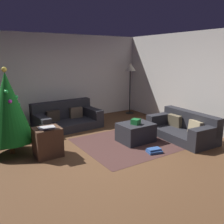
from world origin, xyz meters
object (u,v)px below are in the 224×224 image
at_px(side_table, 48,142).
at_px(laptop, 47,126).
at_px(tv_remote, 136,122).
at_px(book_stack, 154,151).
at_px(corner_lamp, 130,71).
at_px(couch_left, 66,118).
at_px(ottoman, 136,132).
at_px(gift_box, 136,122).
at_px(christmas_tree, 8,107).
at_px(couch_right, 184,128).

bearing_deg(side_table, laptop, -95.92).
distance_m(tv_remote, side_table, 2.07).
height_order(tv_remote, book_stack, tv_remote).
bearing_deg(book_stack, corner_lamp, 61.48).
bearing_deg(couch_left, ottoman, 113.04).
bearing_deg(side_table, tv_remote, -6.79).
distance_m(gift_box, tv_remote, 0.15).
xyz_separation_m(christmas_tree, corner_lamp, (4.16, 1.49, 0.49)).
bearing_deg(laptop, tv_remote, -5.24).
bearing_deg(christmas_tree, couch_right, -18.98).
xyz_separation_m(gift_box, christmas_tree, (-2.55, 0.87, 0.48)).
bearing_deg(corner_lamp, ottoman, -124.12).
xyz_separation_m(ottoman, laptop, (-2.01, 0.24, 0.42)).
bearing_deg(tv_remote, ottoman, -146.60).
relative_size(ottoman, corner_lamp, 0.45).
bearing_deg(laptop, christmas_tree, 135.01).
height_order(tv_remote, side_table, side_table).
bearing_deg(laptop, couch_right, -12.56).
relative_size(christmas_tree, laptop, 4.33).
xyz_separation_m(ottoman, tv_remote, (0.05, 0.06, 0.23)).
relative_size(gift_box, christmas_tree, 0.10).
distance_m(couch_left, gift_box, 2.19).
xyz_separation_m(couch_left, christmas_tree, (-1.64, -1.11, 0.71)).
bearing_deg(gift_box, ottoman, 47.41).
distance_m(gift_box, laptop, 1.99).
relative_size(ottoman, gift_box, 4.22).
xyz_separation_m(ottoman, corner_lamp, (1.57, 2.32, 1.24)).
bearing_deg(book_stack, side_table, 151.11).
distance_m(gift_box, christmas_tree, 2.73).
xyz_separation_m(gift_box, laptop, (-1.97, 0.29, 0.14)).
bearing_deg(corner_lamp, couch_right, -98.92).
bearing_deg(christmas_tree, ottoman, -17.64).
xyz_separation_m(gift_box, book_stack, (-0.05, -0.70, -0.46)).
bearing_deg(laptop, couch_left, 57.89).
bearing_deg(side_table, corner_lamp, 29.42).
distance_m(tv_remote, corner_lamp, 2.91).
height_order(christmas_tree, corner_lamp, christmas_tree).
height_order(ottoman, christmas_tree, christmas_tree).
relative_size(gift_box, tv_remote, 1.14).
relative_size(laptop, book_stack, 1.20).
bearing_deg(christmas_tree, book_stack, -32.31).
height_order(ottoman, gift_box, gift_box).
xyz_separation_m(couch_right, ottoman, (-1.13, 0.46, -0.03)).
bearing_deg(couch_right, christmas_tree, 74.05).
relative_size(couch_left, ottoman, 2.35).
distance_m(couch_left, corner_lamp, 2.82).
bearing_deg(couch_right, book_stack, 106.52).
xyz_separation_m(ottoman, gift_box, (-0.04, -0.05, 0.28)).
relative_size(couch_left, tv_remote, 11.32).
xyz_separation_m(couch_right, book_stack, (-1.23, -0.30, -0.21)).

